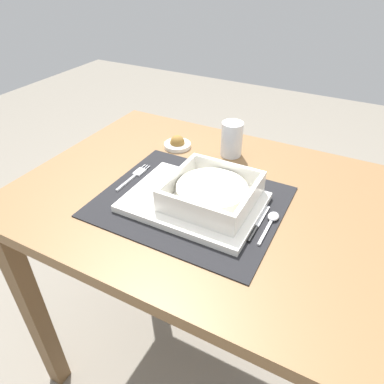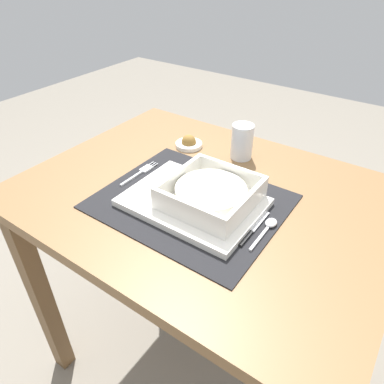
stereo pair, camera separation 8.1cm
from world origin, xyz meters
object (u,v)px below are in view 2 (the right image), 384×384
Objects in this scene: porridge_bowl at (211,194)px; drinking_glass at (242,143)px; fork at (142,172)px; bread_knife at (239,229)px; spoon at (269,226)px; butter_knife at (252,230)px; dining_table at (203,228)px; condiment_saucer at (189,143)px.

drinking_glass is at bearing 102.58° from porridge_bowl.
bread_knife is (0.32, -0.06, 0.00)m from fork.
drinking_glass is at bearing 132.34° from spoon.
porridge_bowl is 1.44× the size of butter_knife.
spoon is (0.37, -0.01, 0.00)m from fork.
spoon is at bearing 52.42° from butter_knife.
porridge_bowl is 0.26m from drinking_glass.
dining_table is 9.04× the size of drinking_glass.
condiment_saucer reaches higher than butter_knife.
spoon reaches higher than bread_knife.
spoon is 0.04m from butter_knife.
spoon reaches higher than butter_knife.
dining_table is 0.22m from butter_knife.
drinking_glass is at bearing 11.36° from condiment_saucer.
spoon reaches higher than dining_table.
porridge_bowl is 2.38× the size of condiment_saucer.
porridge_bowl reaches higher than dining_table.
condiment_saucer is at bearing 141.45° from bread_knife.
fork is at bearing -179.03° from spoon.
dining_table is 7.82× the size of spoon.
condiment_saucer is at bearing 134.17° from dining_table.
butter_knife is at bearing -22.53° from dining_table.
fork is 1.04× the size of butter_knife.
fork is 1.38× the size of drinking_glass.
dining_table is 11.21× the size of condiment_saucer.
bread_knife is 1.68× the size of condiment_saucer.
porridge_bowl is 1.66× the size of spoon.
dining_table is at bearing 159.00° from butter_knife.
porridge_bowl is at bearing -44.05° from dining_table.
porridge_bowl is at bearing -2.81° from fork.
fork is at bearing -127.42° from drinking_glass.
spoon is at bearing -50.65° from drinking_glass.
fork is (-0.23, 0.02, -0.03)m from porridge_bowl.
spoon is (0.14, 0.01, -0.03)m from porridge_bowl.
bread_knife is at bearing -134.94° from spoon.
drinking_glass is at bearing 118.40° from bread_knife.
porridge_bowl is at bearing -77.42° from drinking_glass.
butter_knife is (0.12, -0.02, -0.03)m from porridge_bowl.
porridge_bowl is 0.31m from condiment_saucer.
condiment_saucer reaches higher than dining_table.
fork is at bearing 170.75° from bread_knife.
condiment_saucer is (-0.21, 0.22, -0.03)m from porridge_bowl.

